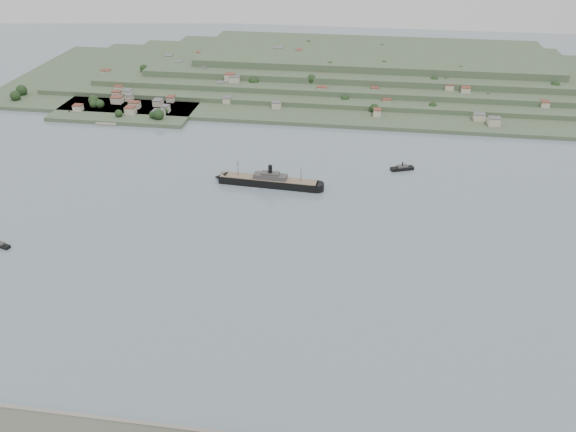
# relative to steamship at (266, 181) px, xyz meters

# --- Properties ---
(ground) EXTENTS (1400.00, 1400.00, 0.00)m
(ground) POSITION_rel_steamship_xyz_m (17.92, -96.12, -4.15)
(ground) COLOR slate
(ground) RESTS_ON ground
(far_peninsula) EXTENTS (760.00, 309.00, 30.00)m
(far_peninsula) POSITION_rel_steamship_xyz_m (45.82, 296.98, 7.73)
(far_peninsula) COLOR #394C32
(far_peninsula) RESTS_ON ground
(steamship) EXTENTS (93.74, 16.44, 22.48)m
(steamship) POSITION_rel_steamship_xyz_m (0.00, 0.00, 0.00)
(steamship) COLOR black
(steamship) RESTS_ON ground
(tugboat) EXTENTS (15.37, 7.77, 6.68)m
(tugboat) POSITION_rel_steamship_xyz_m (-165.54, -116.45, -2.52)
(tugboat) COLOR black
(tugboat) RESTS_ON ground
(ferry_west) EXTENTS (17.44, 4.94, 6.53)m
(ferry_west) POSITION_rel_steamship_xyz_m (-238.27, 128.88, -2.58)
(ferry_west) COLOR black
(ferry_west) RESTS_ON ground
(ferry_east) EXTENTS (21.01, 12.41, 7.62)m
(ferry_east) POSITION_rel_steamship_xyz_m (113.18, 45.71, -2.31)
(ferry_east) COLOR black
(ferry_east) RESTS_ON ground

